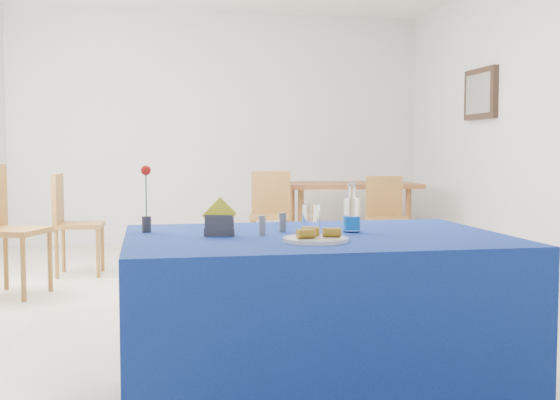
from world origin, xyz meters
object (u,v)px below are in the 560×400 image
object	(u,v)px
water_bottle	(352,216)
chair_bg_left	(270,208)
oak_table	(348,190)
chair_win_a	(2,220)
blue_table	(315,322)
chair_bg_right	(386,211)
plate	(316,239)
chair_win_b	(70,217)

from	to	relation	value
water_bottle	chair_bg_left	bearing A→B (deg)	84.97
oak_table	chair_win_a	xyz separation A→B (m)	(-3.36, -2.02, -0.09)
blue_table	water_bottle	xyz separation A→B (m)	(0.18, 0.07, 0.45)
oak_table	chair_bg_right	xyz separation A→B (m)	(0.16, -0.83, -0.18)
chair_bg_right	blue_table	bearing A→B (deg)	-106.12
plate	chair_win_b	world-z (taller)	chair_win_b
chair_bg_left	chair_win_b	xyz separation A→B (m)	(-1.93, -0.63, 0.01)
chair_bg_right	plate	bearing A→B (deg)	-105.64
chair_bg_left	chair_win_b	size ratio (longest dim) A/B	0.99
oak_table	chair_bg_left	bearing A→B (deg)	-150.07
blue_table	water_bottle	world-z (taller)	water_bottle
plate	water_bottle	distance (m)	0.38
chair_bg_left	plate	bearing A→B (deg)	-85.05
oak_table	chair_bg_left	xyz separation A→B (m)	(-1.00, -0.58, -0.15)
blue_table	chair_win_b	world-z (taller)	chair_win_b
blue_table	chair_win_a	world-z (taller)	chair_win_a
water_bottle	chair_bg_left	xyz separation A→B (m)	(0.37, 4.16, -0.31)
chair_bg_right	water_bottle	bearing A→B (deg)	-104.23
plate	chair_win_a	world-z (taller)	chair_win_a
water_bottle	chair_bg_right	distance (m)	4.20
blue_table	water_bottle	bearing A→B (deg)	20.52
chair_win_b	water_bottle	bearing A→B (deg)	-153.30
blue_table	oak_table	xyz separation A→B (m)	(1.55, 4.80, 0.30)
water_bottle	chair_bg_right	world-z (taller)	water_bottle
plate	chair_bg_right	bearing A→B (deg)	67.20
oak_table	chair_bg_right	world-z (taller)	chair_bg_right
water_bottle	chair_bg_left	world-z (taller)	water_bottle
chair_bg_left	oak_table	bearing A→B (deg)	42.55
chair_bg_left	chair_win_a	xyz separation A→B (m)	(-2.35, -1.44, 0.06)
oak_table	chair_win_b	world-z (taller)	chair_win_b
blue_table	oak_table	world-z (taller)	blue_table
plate	chair_win_a	bearing A→B (deg)	120.26
chair_bg_left	chair_bg_right	bearing A→B (deg)	0.21
chair_win_b	blue_table	bearing A→B (deg)	-156.14
plate	water_bottle	bearing A→B (deg)	51.06
chair_bg_right	chair_bg_left	bearing A→B (deg)	174.76
water_bottle	chair_win_a	xyz separation A→B (m)	(-1.99, 2.72, -0.25)
oak_table	chair_win_a	world-z (taller)	chair_win_a
chair_win_a	chair_win_b	xyz separation A→B (m)	(0.42, 0.81, -0.06)
plate	water_bottle	size ratio (longest dim) A/B	1.21
oak_table	chair_bg_left	distance (m)	1.17
oak_table	chair_win_a	bearing A→B (deg)	-149.02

